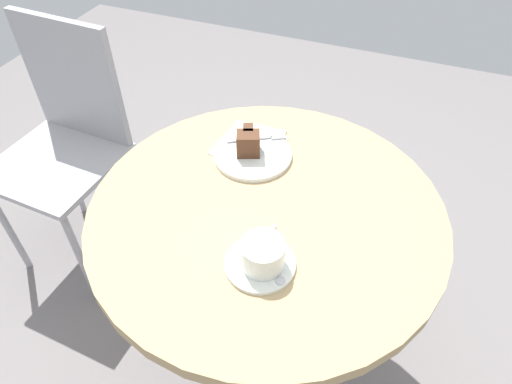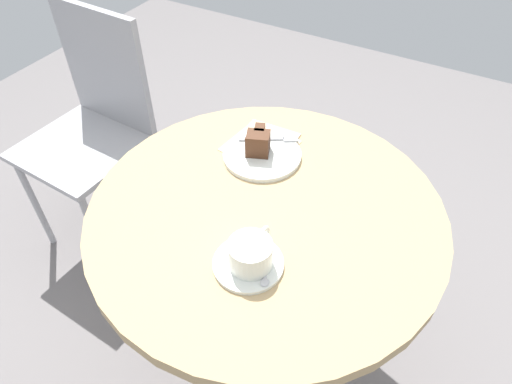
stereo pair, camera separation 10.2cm
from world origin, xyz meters
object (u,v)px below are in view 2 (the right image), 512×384
at_px(fork, 276,139).
at_px(napkin, 262,143).
at_px(cafe_chair, 95,117).
at_px(saucer, 248,264).
at_px(coffee_cup, 251,253).
at_px(cake_slice, 258,142).
at_px(cake_plate, 262,155).
at_px(teaspoon, 266,272).

xyz_separation_m(fork, napkin, (-0.02, 0.03, -0.01)).
xyz_separation_m(fork, cafe_chair, (0.01, 0.70, -0.18)).
height_order(saucer, coffee_cup, coffee_cup).
bearing_deg(fork, coffee_cup, -100.72).
xyz_separation_m(cake_slice, fork, (0.06, -0.02, -0.03)).
bearing_deg(saucer, cafe_chair, 65.20).
xyz_separation_m(saucer, cafe_chair, (0.39, 0.84, -0.17)).
distance_m(cake_plate, cafe_chair, 0.72).
bearing_deg(saucer, cake_plate, 24.19).
bearing_deg(napkin, fork, -56.30).
bearing_deg(teaspoon, fork, -178.82).
height_order(saucer, cafe_chair, cafe_chair).
distance_m(coffee_cup, fork, 0.40).
relative_size(teaspoon, fork, 0.63).
bearing_deg(fork, saucer, -101.54).
height_order(coffee_cup, fork, coffee_cup).
bearing_deg(cake_slice, teaspoon, -148.52).
distance_m(saucer, fork, 0.40).
distance_m(coffee_cup, cafe_chair, 0.95).
bearing_deg(cafe_chair, cake_plate, -3.06).
bearing_deg(saucer, cake_slice, 25.96).
distance_m(fork, napkin, 0.04).
relative_size(coffee_cup, cafe_chair, 0.14).
bearing_deg(napkin, cake_slice, -165.22).
relative_size(teaspoon, cake_slice, 1.01).
height_order(fork, cafe_chair, cafe_chair).
height_order(cake_plate, napkin, cake_plate).
relative_size(coffee_cup, cake_slice, 1.35).
xyz_separation_m(coffee_cup, teaspoon, (-0.01, -0.04, -0.03)).
bearing_deg(napkin, teaspoon, -150.26).
xyz_separation_m(teaspoon, cake_plate, (0.32, 0.18, -0.01)).
distance_m(cake_slice, cafe_chair, 0.72).
height_order(saucer, fork, fork).
bearing_deg(saucer, napkin, 24.71).
xyz_separation_m(cake_plate, fork, (0.07, -0.00, 0.01)).
distance_m(saucer, cake_slice, 0.35).
distance_m(cake_plate, napkin, 0.05).
height_order(cake_plate, fork, fork).
bearing_deg(teaspoon, cake_slice, -172.30).
bearing_deg(cake_plate, saucer, -155.81).
relative_size(teaspoon, napkin, 0.49).
distance_m(saucer, napkin, 0.39).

